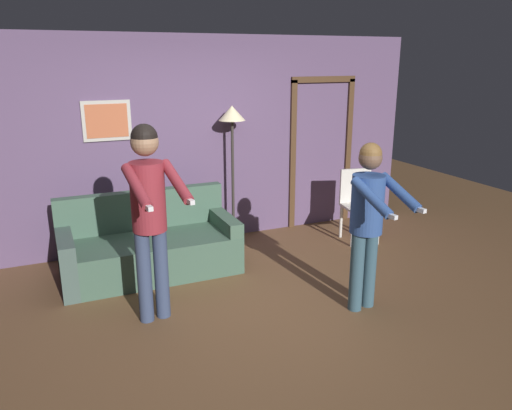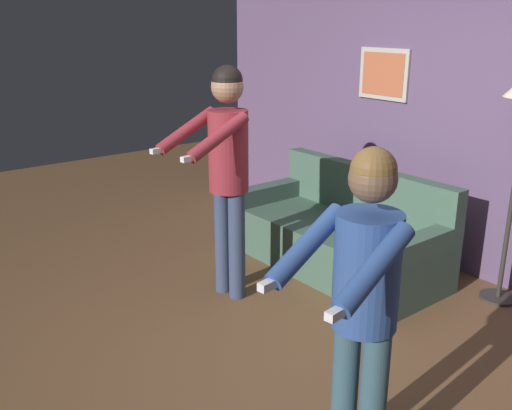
# 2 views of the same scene
# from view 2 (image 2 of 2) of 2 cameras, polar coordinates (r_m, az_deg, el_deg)

# --- Properties ---
(ground_plane) EXTENTS (12.00, 12.00, 0.00)m
(ground_plane) POSITION_cam_2_polar(r_m,az_deg,el_deg) (3.97, 2.90, -13.97)
(ground_plane) COLOR brown
(back_wall_assembly) EXTENTS (6.40, 0.10, 2.60)m
(back_wall_assembly) POSITION_cam_2_polar(r_m,az_deg,el_deg) (5.00, 21.26, 7.66)
(back_wall_assembly) COLOR #5E4769
(back_wall_assembly) RESTS_ON ground_plane
(couch) EXTENTS (1.90, 0.85, 0.87)m
(couch) POSITION_cam_2_polar(r_m,az_deg,el_deg) (5.06, 8.37, -3.25)
(couch) COLOR #405E4C
(couch) RESTS_ON ground_plane
(person_standing_left) EXTENTS (0.49, 0.74, 1.80)m
(person_standing_left) POSITION_cam_2_polar(r_m,az_deg,el_deg) (4.26, -2.97, 4.49)
(person_standing_left) COLOR #354262
(person_standing_left) RESTS_ON ground_plane
(person_standing_right) EXTENTS (0.49, 0.68, 1.60)m
(person_standing_right) POSITION_cam_2_polar(r_m,az_deg,el_deg) (2.62, 10.69, -8.25)
(person_standing_right) COLOR #345362
(person_standing_right) RESTS_ON ground_plane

